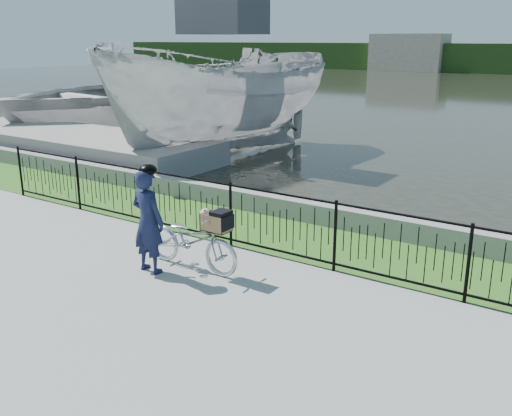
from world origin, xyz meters
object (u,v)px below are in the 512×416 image
Objects in this scene: bicycle_rig at (193,240)px; boat_far at (133,96)px; dock at (74,143)px; cyclist at (148,219)px; boat_near at (224,96)px.

bicycle_rig is 15.78m from boat_far.
dock is at bearing 151.01° from bicycle_rig.
cyclist is 0.18× the size of boat_near.
cyclist is 15.72m from boat_far.
boat_near is (4.25, 2.22, 1.50)m from dock.
boat_near reaches higher than boat_far.
boat_far is (-11.86, 10.38, 0.76)m from bicycle_rig.
boat_near is at bearing 27.53° from dock.
cyclist is at bearing -43.60° from boat_far.
bicycle_rig is 0.14× the size of boat_far.
boat_near is (-4.85, 7.26, 1.37)m from bicycle_rig.
boat_near reaches higher than dock.
dock is 6.08m from boat_far.
dock is 5.02m from boat_near.
boat_far reaches higher than bicycle_rig.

